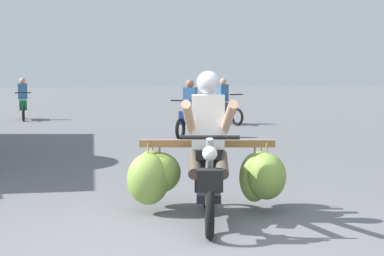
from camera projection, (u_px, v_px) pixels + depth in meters
name	position (u px, v px, depth m)	size (l,w,h in m)	color
ground_plane	(176.00, 253.00, 5.10)	(120.00, 120.00, 0.00)	slate
motorbike_main_loaded	(203.00, 169.00, 6.44)	(1.82, 1.90, 1.58)	black
motorbike_distant_ahead_left	(224.00, 106.00, 17.80)	(0.87, 1.48, 1.40)	black
motorbike_distant_ahead_right	(190.00, 114.00, 14.09)	(0.90, 1.45, 1.40)	black
motorbike_distant_far_ahead	(23.00, 103.00, 19.40)	(0.50, 1.62, 1.40)	black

